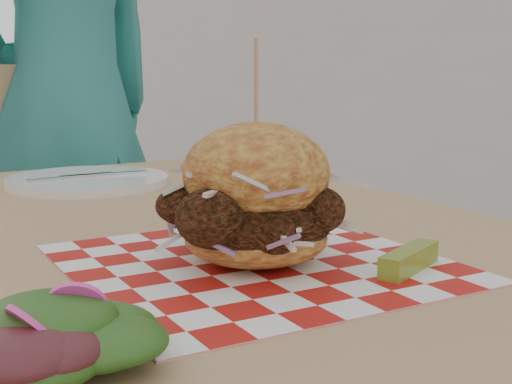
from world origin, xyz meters
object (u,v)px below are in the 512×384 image
Objects in this scene: diner at (67,102)px; patio_chair at (31,233)px; patio_table at (179,291)px; sandwich at (256,203)px.

patio_chair is (-0.12, -0.09, -0.31)m from diner.
patio_chair is at bearing 89.33° from patio_table.
patio_chair is at bearing 12.68° from diner.
sandwich is at bearing -83.86° from patio_chair.
patio_table is (-0.13, -1.00, -0.19)m from diner.
patio_table is at bearing 60.26° from diner.
diner is at bearing 83.96° from sandwich.
patio_table is at bearing 92.87° from sandwich.
patio_table is 0.92m from patio_chair.
diner is 7.65× the size of sandwich.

